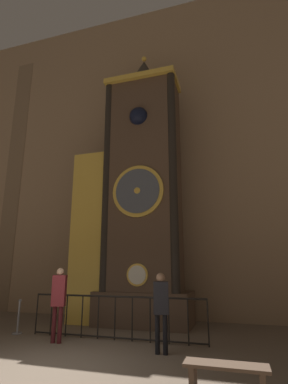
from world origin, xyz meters
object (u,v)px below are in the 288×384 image
clock_tower (134,200)px  stanchion_post (18,323)px  visitor_near (59,297)px  visitor_bench (226,373)px  visitor_far (161,304)px

clock_tower → stanchion_post: (-2.74, -2.24, -3.97)m
stanchion_post → visitor_near: bearing=-20.3°
clock_tower → visitor_bench: 7.10m
clock_tower → visitor_far: size_ratio=5.94×
stanchion_post → visitor_bench: stanchion_post is taller
clock_tower → visitor_far: clock_tower is taller
visitor_near → visitor_far: size_ratio=1.06×
visitor_far → stanchion_post: bearing=153.8°
visitor_bench → clock_tower: bearing=123.2°
clock_tower → visitor_bench: bearing=-56.8°
clock_tower → stanchion_post: clock_tower is taller
visitor_near → visitor_bench: (4.27, -2.06, -0.80)m
visitor_near → stanchion_post: size_ratio=1.95×
stanchion_post → visitor_bench: size_ratio=0.75×
clock_tower → visitor_far: bearing=-60.2°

